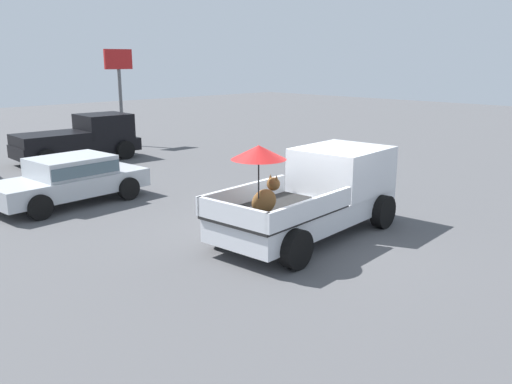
# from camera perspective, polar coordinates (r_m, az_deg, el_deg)

# --- Properties ---
(ground_plane) EXTENTS (80.00, 80.00, 0.00)m
(ground_plane) POSITION_cam_1_polar(r_m,az_deg,el_deg) (12.48, 5.45, -4.70)
(ground_plane) COLOR #4C4C4F
(pickup_truck_main) EXTENTS (5.18, 2.58, 2.34)m
(pickup_truck_main) POSITION_cam_1_polar(r_m,az_deg,el_deg) (12.54, 6.67, -0.06)
(pickup_truck_main) COLOR black
(pickup_truck_main) RESTS_ON ground
(pickup_truck_red) EXTENTS (4.87, 2.32, 1.80)m
(pickup_truck_red) POSITION_cam_1_polar(r_m,az_deg,el_deg) (22.75, -18.04, 5.41)
(pickup_truck_red) COLOR black
(pickup_truck_red) RESTS_ON ground
(parked_sedan_near) EXTENTS (4.42, 2.23, 1.33)m
(parked_sedan_near) POSITION_cam_1_polar(r_m,az_deg,el_deg) (15.95, -19.15, 1.46)
(parked_sedan_near) COLOR black
(parked_sedan_near) RESTS_ON ground
(motel_sign) EXTENTS (1.40, 0.16, 4.43)m
(motel_sign) POSITION_cam_1_polar(r_m,az_deg,el_deg) (26.17, -14.32, 11.70)
(motel_sign) COLOR #59595B
(motel_sign) RESTS_ON ground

